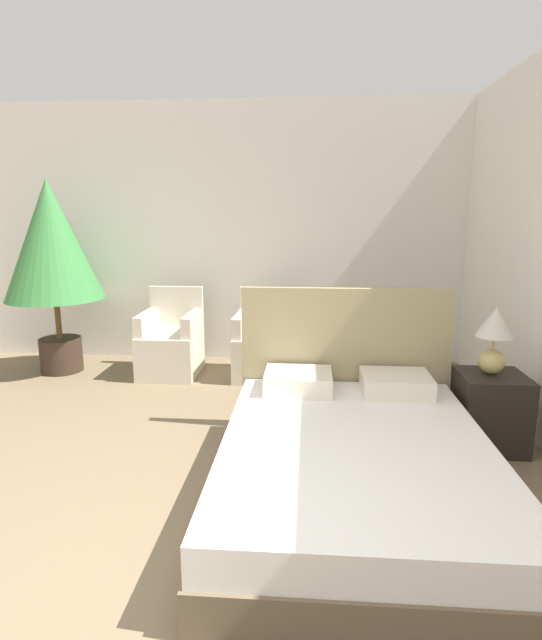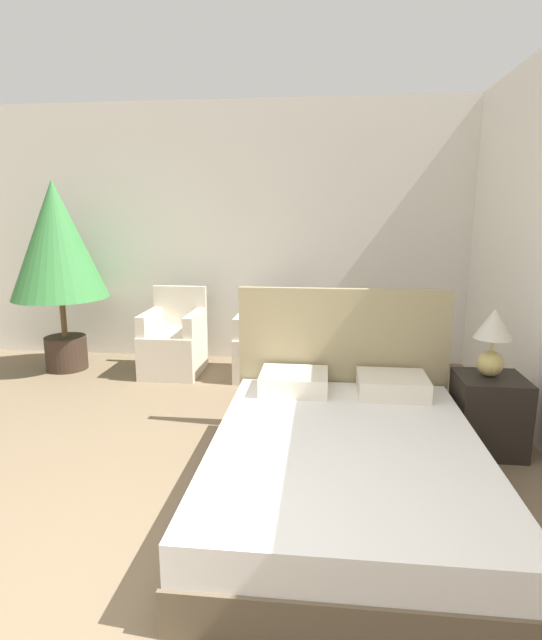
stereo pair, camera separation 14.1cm
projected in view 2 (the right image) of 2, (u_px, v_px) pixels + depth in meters
wall_back at (245, 234)px, 5.69m from camera, size 10.00×0.06×2.90m
bed at (345, 460)px, 2.98m from camera, size 1.59×2.11×1.14m
armchair_near_window_left at (174, 346)px, 5.35m from camera, size 0.59×0.68×0.90m
armchair_near_window_right at (266, 348)px, 5.24m from camera, size 0.61×0.69×0.90m
potted_palm at (57, 246)px, 5.25m from camera, size 1.00×1.00×2.03m
nightstand at (488, 414)px, 3.57m from camera, size 0.46×0.44×0.55m
table_lamp at (493, 335)px, 3.48m from camera, size 0.26×0.26×0.48m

